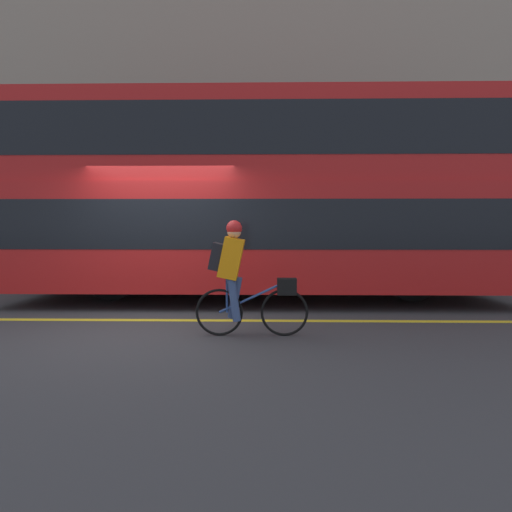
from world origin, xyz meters
name	(u,v)px	position (x,y,z in m)	size (l,w,h in m)	color
ground_plane	(151,322)	(0.00, 0.00, 0.00)	(80.00, 80.00, 0.00)	#38383A
road_center_line	(153,320)	(0.00, 0.13, 0.00)	(50.00, 0.14, 0.01)	yellow
sidewalk_curb	(202,275)	(0.00, 5.25, 0.06)	(60.00, 1.63, 0.11)	gray
building_facade	(206,132)	(0.00, 6.22, 4.29)	(60.00, 0.30, 8.58)	gray
bus	(261,193)	(1.69, 1.88, 2.14)	(9.65, 2.47, 3.85)	black
cyclist_on_bike	(239,274)	(1.42, -0.72, 0.85)	(1.53, 0.32, 1.57)	black
trash_bin	(181,257)	(-0.59, 5.17, 0.58)	(0.45, 0.45, 0.93)	#262628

